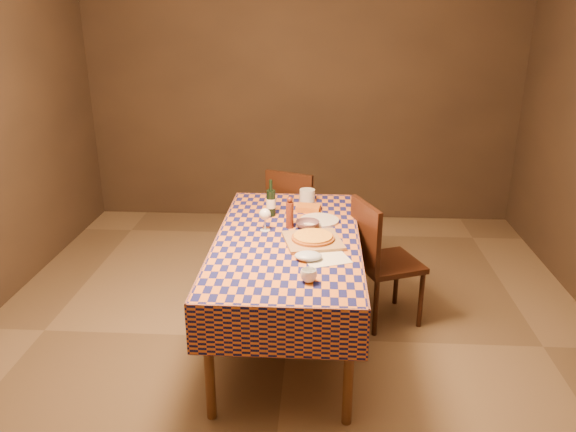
{
  "coord_description": "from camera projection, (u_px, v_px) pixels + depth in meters",
  "views": [
    {
      "loc": [
        0.21,
        -3.39,
        2.18
      ],
      "look_at": [
        0.0,
        0.05,
        0.9
      ],
      "focal_mm": 35.0,
      "sensor_mm": 36.0,
      "label": 1
    }
  ],
  "objects": [
    {
      "name": "wine_bottle",
      "position": [
        271.0,
        202.0,
        4.03
      ],
      "size": [
        0.07,
        0.07,
        0.27
      ],
      "color": "black",
      "rests_on": "dining_table"
    },
    {
      "name": "flour_bag",
      "position": [
        308.0,
        256.0,
        3.34
      ],
      "size": [
        0.2,
        0.17,
        0.05
      ],
      "primitive_type": "ellipsoid",
      "rotation": [
        0.0,
        0.0,
        -0.35
      ],
      "color": "#AEC1DE",
      "rests_on": "dining_table"
    },
    {
      "name": "chair_right",
      "position": [
        379.0,
        256.0,
        4.0
      ],
      "size": [
        0.55,
        0.55,
        0.93
      ],
      "color": "black",
      "rests_on": "ground"
    },
    {
      "name": "wine_glass",
      "position": [
        265.0,
        215.0,
        3.75
      ],
      "size": [
        0.09,
        0.09,
        0.16
      ],
      "color": "silver",
      "rests_on": "dining_table"
    },
    {
      "name": "tumbler",
      "position": [
        309.0,
        276.0,
        3.07
      ],
      "size": [
        0.1,
        0.1,
        0.07
      ],
      "primitive_type": "imported",
      "rotation": [
        0.0,
        0.0,
        -0.06
      ],
      "color": "silver",
      "rests_on": "dining_table"
    },
    {
      "name": "deli_tub",
      "position": [
        307.0,
        196.0,
        4.33
      ],
      "size": [
        0.13,
        0.13,
        0.1
      ],
      "primitive_type": "cylinder",
      "rotation": [
        0.0,
        0.0,
        -0.14
      ],
      "color": "#BABFC1",
      "rests_on": "dining_table"
    },
    {
      "name": "cutting_board",
      "position": [
        313.0,
        241.0,
        3.59
      ],
      "size": [
        0.42,
        0.42,
        0.02
      ],
      "primitive_type": "cube",
      "rotation": [
        0.0,
        0.0,
        0.23
      ],
      "color": "#997148",
      "rests_on": "dining_table"
    },
    {
      "name": "takeout_container",
      "position": [
        308.0,
        208.0,
        4.15
      ],
      "size": [
        0.19,
        0.14,
        0.04
      ],
      "primitive_type": "cube",
      "rotation": [
        0.0,
        0.0,
        -0.15
      ],
      "color": "#B95E18",
      "rests_on": "dining_table"
    },
    {
      "name": "flour_patch",
      "position": [
        326.0,
        259.0,
        3.36
      ],
      "size": [
        0.32,
        0.28,
        0.0
      ],
      "primitive_type": "cube",
      "rotation": [
        0.0,
        0.0,
        0.37
      ],
      "color": "silver",
      "rests_on": "dining_table"
    },
    {
      "name": "pizza",
      "position": [
        313.0,
        237.0,
        3.58
      ],
      "size": [
        0.34,
        0.34,
        0.03
      ],
      "color": "#924A18",
      "rests_on": "cutting_board"
    },
    {
      "name": "chair_far",
      "position": [
        295.0,
        215.0,
        4.78
      ],
      "size": [
        0.56,
        0.56,
        0.93
      ],
      "color": "black",
      "rests_on": "ground"
    },
    {
      "name": "pepper_mill",
      "position": [
        290.0,
        213.0,
        3.8
      ],
      "size": [
        0.07,
        0.07,
        0.22
      ],
      "color": "#4E1E12",
      "rests_on": "dining_table"
    },
    {
      "name": "room",
      "position": [
        288.0,
        151.0,
        3.47
      ],
      "size": [
        5.0,
        5.1,
        2.7
      ],
      "color": "brown",
      "rests_on": "ground"
    },
    {
      "name": "dining_table",
      "position": [
        288.0,
        248.0,
        3.7
      ],
      "size": [
        0.94,
        1.84,
        0.77
      ],
      "color": "brown",
      "rests_on": "ground"
    },
    {
      "name": "white_plate",
      "position": [
        319.0,
        220.0,
        3.95
      ],
      "size": [
        0.32,
        0.32,
        0.02
      ],
      "primitive_type": "cylinder",
      "rotation": [
        0.0,
        0.0,
        -0.2
      ],
      "color": "silver",
      "rests_on": "dining_table"
    },
    {
      "name": "bowl",
      "position": [
        308.0,
        225.0,
        3.82
      ],
      "size": [
        0.21,
        0.21,
        0.05
      ],
      "primitive_type": "imported",
      "rotation": [
        0.0,
        0.0,
        0.35
      ],
      "color": "#563D48",
      "rests_on": "dining_table"
    }
  ]
}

